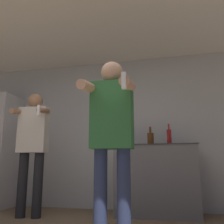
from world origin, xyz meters
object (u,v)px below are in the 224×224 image
bottle_amber_bourbon (151,138)px  person_man_side (33,143)px  bottle_green_wine (169,136)px  bottle_dark_rum (131,140)px  person_woman_foreground (112,130)px

bottle_amber_bourbon → person_man_side: size_ratio=0.16×
bottle_green_wine → person_man_side: 2.00m
bottle_dark_rum → bottle_green_wine: bottle_green_wine is taller
bottle_dark_rum → person_woman_foreground: bearing=-88.1°
bottle_green_wine → bottle_amber_bourbon: bottle_green_wine is taller
bottle_amber_bourbon → person_man_side: person_man_side is taller
bottle_green_wine → person_man_side: size_ratio=0.18×
bottle_dark_rum → person_woman_foreground: (0.05, -1.49, -0.06)m
bottle_dark_rum → person_man_side: 1.45m
bottle_green_wine → person_woman_foreground: bearing=-109.1°
bottle_green_wine → bottle_amber_bourbon: (-0.27, 0.00, -0.02)m
bottle_green_wine → person_man_side: (-1.94, -0.48, -0.10)m
bottle_amber_bourbon → bottle_dark_rum: bearing=180.0°
bottle_amber_bourbon → person_woman_foreground: 1.51m
bottle_green_wine → bottle_dark_rum: bearing=180.0°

